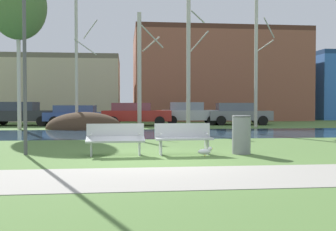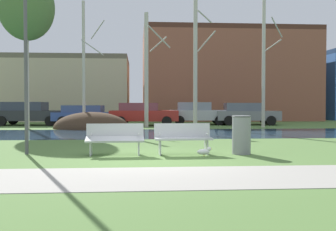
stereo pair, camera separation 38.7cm
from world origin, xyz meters
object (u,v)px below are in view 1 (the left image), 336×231
(bench_right, at_px, (184,138))
(parked_van_nearest_dark, at_px, (20,113))
(streetlamp, at_px, (24,16))
(parked_hatch_third_red, at_px, (136,114))
(parked_suv_fifth_grey, at_px, (238,113))
(bench_left, at_px, (115,138))
(parked_wagon_fourth_silver, at_px, (190,113))
(trash_bin, at_px, (241,134))
(seagull, at_px, (205,151))
(parked_sedan_second_blue, at_px, (79,115))

(bench_right, bearing_deg, parked_van_nearest_dark, 118.08)
(streetlamp, distance_m, parked_van_nearest_dark, 16.37)
(parked_hatch_third_red, xyz_separation_m, parked_suv_fifth_grey, (6.99, 0.51, -0.00))
(bench_left, relative_size, parked_wagon_fourth_silver, 0.39)
(parked_hatch_third_red, xyz_separation_m, parked_wagon_fourth_silver, (3.73, 0.99, 0.02))
(bench_right, height_order, trash_bin, trash_bin)
(parked_suv_fifth_grey, bearing_deg, seagull, -109.21)
(parked_van_nearest_dark, bearing_deg, parked_suv_fifth_grey, -2.11)
(parked_wagon_fourth_silver, bearing_deg, parked_suv_fifth_grey, -8.37)
(bench_left, relative_size, trash_bin, 1.47)
(parked_sedan_second_blue, height_order, parked_hatch_third_red, parked_hatch_third_red)
(trash_bin, bearing_deg, streetlamp, 176.13)
(streetlamp, height_order, parked_sedan_second_blue, streetlamp)
(parked_hatch_third_red, distance_m, parked_wagon_fourth_silver, 3.86)
(parked_suv_fifth_grey, bearing_deg, trash_bin, -105.86)
(bench_right, relative_size, streetlamp, 0.28)
(streetlamp, height_order, parked_hatch_third_red, streetlamp)
(trash_bin, relative_size, parked_van_nearest_dark, 0.22)
(streetlamp, bearing_deg, trash_bin, -3.87)
(bench_right, bearing_deg, trash_bin, -0.70)
(bench_left, bearing_deg, parked_hatch_third_red, 86.30)
(parked_hatch_third_red, bearing_deg, parked_suv_fifth_grey, 4.20)
(bench_left, relative_size, bench_right, 1.00)
(seagull, relative_size, parked_hatch_third_red, 0.09)
(parked_sedan_second_blue, relative_size, parked_hatch_third_red, 1.02)
(bench_left, bearing_deg, parked_wagon_fourth_silver, 73.54)
(parked_sedan_second_blue, xyz_separation_m, parked_hatch_third_red, (3.66, -0.41, 0.07))
(bench_right, relative_size, parked_sedan_second_blue, 0.35)
(bench_left, height_order, trash_bin, trash_bin)
(bench_left, relative_size, streetlamp, 0.28)
(streetlamp, bearing_deg, parked_van_nearest_dark, 104.77)
(trash_bin, distance_m, parked_wagon_fourth_silver, 15.95)
(bench_left, xyz_separation_m, parked_suv_fifth_grey, (7.95, 15.41, 0.31))
(seagull, xyz_separation_m, parked_wagon_fourth_silver, (2.26, 16.32, 0.67))
(trash_bin, xyz_separation_m, parked_hatch_third_red, (-2.60, 14.92, 0.22))
(bench_right, distance_m, parked_hatch_third_red, 14.93)
(bench_right, height_order, parked_hatch_third_red, parked_hatch_third_red)
(parked_sedan_second_blue, distance_m, parked_hatch_third_red, 3.68)
(parked_sedan_second_blue, xyz_separation_m, parked_wagon_fourth_silver, (7.39, 0.58, 0.08))
(parked_hatch_third_red, bearing_deg, streetlamp, -103.45)
(parked_wagon_fourth_silver, xyz_separation_m, parked_suv_fifth_grey, (3.26, -0.48, -0.02))
(streetlamp, height_order, parked_wagon_fourth_silver, streetlamp)
(bench_right, distance_m, parked_van_nearest_dark, 18.07)
(parked_van_nearest_dark, bearing_deg, seagull, -61.11)
(parked_sedan_second_blue, distance_m, parked_suv_fifth_grey, 10.64)
(bench_left, relative_size, seagull, 3.77)
(trash_bin, bearing_deg, parked_wagon_fourth_silver, 85.95)
(parked_van_nearest_dark, distance_m, parked_hatch_third_red, 7.64)
(streetlamp, distance_m, parked_hatch_third_red, 15.23)
(parked_sedan_second_blue, bearing_deg, bench_right, -73.29)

